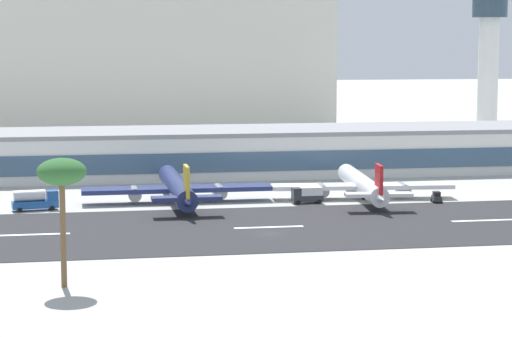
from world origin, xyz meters
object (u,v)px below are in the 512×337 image
(service_fuel_truck_1, at_px, (35,200))
(service_baggage_tug_2, at_px, (437,197))
(distant_hotel_block, at_px, (109,68))
(airliner_red_tail_gate_1, at_px, (363,185))
(control_tower, at_px, (488,58))
(service_box_truck_0, at_px, (307,195))
(airliner_gold_tail_gate_0, at_px, (177,188))
(palm_tree_0, at_px, (62,175))
(terminal_building, at_px, (241,151))

(service_fuel_truck_1, xyz_separation_m, service_baggage_tug_2, (77.61, -3.81, -0.98))
(distant_hotel_block, xyz_separation_m, airliner_red_tail_gate_1, (46.24, -148.29, -20.23))
(distant_hotel_block, bearing_deg, service_fuel_truck_1, -96.88)
(control_tower, bearing_deg, service_box_truck_0, -129.63)
(distant_hotel_block, height_order, airliner_gold_tail_gate_0, distant_hotel_block)
(control_tower, height_order, airliner_red_tail_gate_1, control_tower)
(control_tower, xyz_separation_m, palm_tree_0, (-120.55, -151.50, -12.63))
(airliner_gold_tail_gate_0, height_order, service_fuel_truck_1, airliner_gold_tail_gate_0)
(airliner_gold_tail_gate_0, bearing_deg, service_baggage_tug_2, -99.42)
(airliner_red_tail_gate_1, bearing_deg, service_fuel_truck_1, 97.73)
(control_tower, relative_size, service_baggage_tug_2, 13.33)
(control_tower, height_order, service_baggage_tug_2, control_tower)
(service_box_truck_0, height_order, service_fuel_truck_1, service_fuel_truck_1)
(airliner_red_tail_gate_1, relative_size, palm_tree_0, 2.55)
(airliner_red_tail_gate_1, bearing_deg, terminal_building, 27.26)
(control_tower, distance_m, palm_tree_0, 194.02)
(airliner_red_tail_gate_1, distance_m, palm_tree_0, 87.85)
(terminal_building, bearing_deg, service_baggage_tug_2, -58.61)
(distant_hotel_block, bearing_deg, terminal_building, -74.74)
(airliner_gold_tail_gate_0, xyz_separation_m, service_fuel_truck_1, (-27.17, -4.24, -0.96))
(distant_hotel_block, height_order, service_baggage_tug_2, distant_hotel_block)
(control_tower, bearing_deg, service_baggage_tug_2, -117.81)
(service_fuel_truck_1, bearing_deg, terminal_building, 35.41)
(terminal_building, relative_size, palm_tree_0, 10.67)
(palm_tree_0, bearing_deg, terminal_building, 69.68)
(terminal_building, bearing_deg, airliner_red_tail_gate_1, -68.02)
(terminal_building, bearing_deg, service_box_truck_0, -83.36)
(control_tower, bearing_deg, distant_hotel_block, 150.46)
(service_box_truck_0, bearing_deg, terminal_building, -85.94)
(terminal_building, relative_size, service_box_truck_0, 29.22)
(terminal_building, bearing_deg, airliner_gold_tail_gate_0, -114.49)
(terminal_building, xyz_separation_m, control_tower, (80.20, 42.53, 21.71))
(service_box_truck_0, bearing_deg, control_tower, -132.21)
(control_tower, xyz_separation_m, airliner_gold_tail_gate_0, (-99.66, -85.25, -24.19))
(airliner_red_tail_gate_1, relative_size, service_box_truck_0, 6.98)
(control_tower, height_order, distant_hotel_block, distant_hotel_block)
(terminal_building, bearing_deg, control_tower, 27.94)
(terminal_building, relative_size, service_fuel_truck_1, 20.22)
(distant_hotel_block, distance_m, airliner_gold_tail_gate_0, 148.44)
(airliner_red_tail_gate_1, bearing_deg, service_box_truck_0, 110.76)
(control_tower, height_order, airliner_gold_tail_gate_0, control_tower)
(control_tower, height_order, palm_tree_0, control_tower)
(service_fuel_truck_1, bearing_deg, airliner_red_tail_gate_1, -7.35)
(distant_hotel_block, distance_m, palm_tree_0, 213.55)
(distant_hotel_block, bearing_deg, service_box_truck_0, -77.39)
(terminal_building, height_order, palm_tree_0, palm_tree_0)
(terminal_building, distance_m, service_fuel_truck_1, 66.27)
(service_baggage_tug_2, relative_size, palm_tree_0, 0.20)
(airliner_gold_tail_gate_0, height_order, service_baggage_tug_2, airliner_gold_tail_gate_0)
(service_fuel_truck_1, bearing_deg, airliner_gold_tail_gate_0, -0.93)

